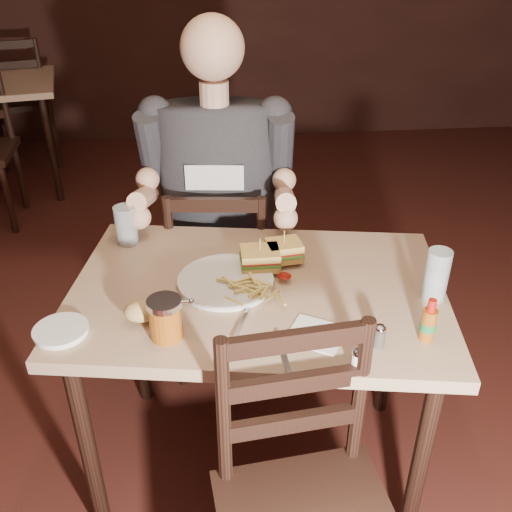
{
  "coord_description": "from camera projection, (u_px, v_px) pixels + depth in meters",
  "views": [
    {
      "loc": [
        0.05,
        -1.54,
        1.73
      ],
      "look_at": [
        0.19,
        -0.08,
        0.85
      ],
      "focal_mm": 40.0,
      "sensor_mm": 36.0,
      "label": 1
    }
  ],
  "objects": [
    {
      "name": "room_shell",
      "position": [
        181.0,
        63.0,
        1.48
      ],
      "size": [
        7.0,
        7.0,
        7.0
      ],
      "color": "black",
      "rests_on": "ground"
    },
    {
      "name": "main_table",
      "position": [
        258.0,
        311.0,
        1.76
      ],
      "size": [
        1.22,
        0.92,
        0.77
      ],
      "rotation": [
        0.0,
        0.0,
        -0.16
      ],
      "color": "tan",
      "rests_on": "ground"
    },
    {
      "name": "chair_far",
      "position": [
        221.0,
        276.0,
        2.37
      ],
      "size": [
        0.46,
        0.49,
        0.89
      ],
      "primitive_type": null,
      "rotation": [
        0.0,
        0.0,
        3.03
      ],
      "color": "black",
      "rests_on": "ground"
    },
    {
      "name": "bg_chair_far",
      "position": [
        21.0,
        101.0,
        4.44
      ],
      "size": [
        0.56,
        0.59,
        0.97
      ],
      "primitive_type": null,
      "rotation": [
        0.0,
        0.0,
        3.41
      ],
      "color": "black",
      "rests_on": "ground"
    },
    {
      "name": "diner",
      "position": [
        216.0,
        164.0,
        2.06
      ],
      "size": [
        0.62,
        0.51,
        1.0
      ],
      "primitive_type": null,
      "rotation": [
        0.0,
        0.0,
        -0.11
      ],
      "color": "#2C2C31",
      "rests_on": "chair_far"
    },
    {
      "name": "dinner_plate",
      "position": [
        226.0,
        282.0,
        1.72
      ],
      "size": [
        0.32,
        0.32,
        0.02
      ],
      "primitive_type": "cylinder",
      "rotation": [
        0.0,
        0.0,
        -0.16
      ],
      "color": "white",
      "rests_on": "main_table"
    },
    {
      "name": "sandwich_left",
      "position": [
        260.0,
        253.0,
        1.76
      ],
      "size": [
        0.12,
        0.1,
        0.1
      ],
      "primitive_type": null,
      "rotation": [
        0.0,
        0.0,
        0.01
      ],
      "color": "#DBAE50",
      "rests_on": "dinner_plate"
    },
    {
      "name": "sandwich_right",
      "position": [
        284.0,
        246.0,
        1.8
      ],
      "size": [
        0.12,
        0.1,
        0.1
      ],
      "primitive_type": null,
      "rotation": [
        0.0,
        0.0,
        0.15
      ],
      "color": "#DBAE50",
      "rests_on": "dinner_plate"
    },
    {
      "name": "fries_pile",
      "position": [
        251.0,
        288.0,
        1.65
      ],
      "size": [
        0.25,
        0.2,
        0.04
      ],
      "primitive_type": null,
      "rotation": [
        0.0,
        0.0,
        -0.16
      ],
      "color": "#EBD371",
      "rests_on": "dinner_plate"
    },
    {
      "name": "ketchup_dollop",
      "position": [
        284.0,
        276.0,
        1.73
      ],
      "size": [
        0.05,
        0.05,
        0.01
      ],
      "primitive_type": "ellipsoid",
      "rotation": [
        0.0,
        0.0,
        -0.16
      ],
      "color": "maroon",
      "rests_on": "dinner_plate"
    },
    {
      "name": "glass_left",
      "position": [
        126.0,
        225.0,
        1.91
      ],
      "size": [
        0.08,
        0.08,
        0.13
      ],
      "primitive_type": "cylinder",
      "rotation": [
        0.0,
        0.0,
        -0.16
      ],
      "color": "silver",
      "rests_on": "main_table"
    },
    {
      "name": "glass_right",
      "position": [
        437.0,
        275.0,
        1.63
      ],
      "size": [
        0.08,
        0.08,
        0.16
      ],
      "primitive_type": "cylinder",
      "rotation": [
        0.0,
        0.0,
        -0.16
      ],
      "color": "silver",
      "rests_on": "main_table"
    },
    {
      "name": "hot_sauce",
      "position": [
        429.0,
        320.0,
        1.47
      ],
      "size": [
        0.04,
        0.04,
        0.13
      ],
      "primitive_type": null,
      "rotation": [
        0.0,
        0.0,
        -0.16
      ],
      "color": "#8D4610",
      "rests_on": "main_table"
    },
    {
      "name": "salt_shaker",
      "position": [
        358.0,
        360.0,
        1.39
      ],
      "size": [
        0.04,
        0.04,
        0.06
      ],
      "primitive_type": null,
      "rotation": [
        0.0,
        0.0,
        -0.16
      ],
      "color": "white",
      "rests_on": "main_table"
    },
    {
      "name": "pepper_shaker",
      "position": [
        379.0,
        336.0,
        1.47
      ],
      "size": [
        0.04,
        0.04,
        0.06
      ],
      "primitive_type": null,
      "rotation": [
        0.0,
        0.0,
        -0.16
      ],
      "color": "#38332D",
      "rests_on": "main_table"
    },
    {
      "name": "syrup_dispenser",
      "position": [
        166.0,
        319.0,
        1.48
      ],
      "size": [
        0.11,
        0.11,
        0.12
      ],
      "primitive_type": null,
      "rotation": [
        0.0,
        0.0,
        -0.16
      ],
      "color": "#8D4610",
      "rests_on": "main_table"
    },
    {
      "name": "napkin",
      "position": [
        316.0,
        334.0,
        1.52
      ],
      "size": [
        0.19,
        0.18,
        0.0
      ],
      "primitive_type": "cube",
      "rotation": [
        0.0,
        0.0,
        -0.52
      ],
      "color": "white",
      "rests_on": "main_table"
    },
    {
      "name": "knife",
      "position": [
        285.0,
        356.0,
        1.44
      ],
      "size": [
        0.02,
        0.2,
        0.0
      ],
      "primitive_type": "cube",
      "rotation": [
        0.0,
        0.0,
        0.05
      ],
      "color": "silver",
      "rests_on": "napkin"
    },
    {
      "name": "fork",
      "position": [
        242.0,
        323.0,
        1.56
      ],
      "size": [
        0.06,
        0.14,
        0.0
      ],
      "primitive_type": "cube",
      "rotation": [
        0.0,
        0.0,
        -0.36
      ],
      "color": "silver",
      "rests_on": "napkin"
    },
    {
      "name": "side_plate",
      "position": [
        61.0,
        332.0,
        1.52
      ],
      "size": [
        0.16,
        0.16,
        0.01
      ],
      "primitive_type": "cylinder",
      "rotation": [
        0.0,
        0.0,
        -0.16
      ],
      "color": "white",
      "rests_on": "main_table"
    },
    {
      "name": "bread_roll",
      "position": [
        141.0,
        311.0,
        1.55
      ],
      "size": [
        0.11,
        0.09,
        0.06
      ],
      "primitive_type": "ellipsoid",
      "rotation": [
        0.0,
        0.0,
        -0.16
      ],
      "color": "tan",
      "rests_on": "side_plate"
    }
  ]
}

